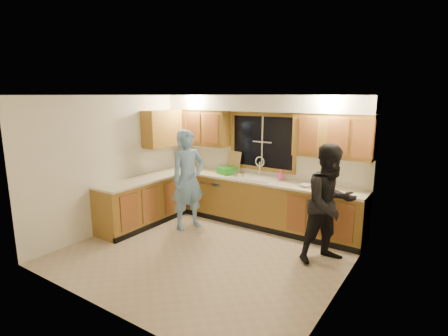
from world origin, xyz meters
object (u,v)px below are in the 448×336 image
Objects in this scene: dishwasher at (218,197)px; knife_block at (188,162)px; man at (188,180)px; woman at (330,204)px; stove at (119,210)px; sink at (255,181)px; soap_bottle at (281,174)px; bowl at (306,186)px; dish_crate at (227,171)px.

knife_block reaches higher than dishwasher.
man reaches higher than woman.
stove is 4.15× the size of knife_block.
stove is at bearing -134.61° from sink.
soap_bottle is at bearing 8.73° from dishwasher.
dishwasher is at bearing 62.31° from stove.
sink is 1.88m from woman.
soap_bottle reaches higher than bowl.
stove is 0.50× the size of woman.
dish_crate is at bearing -4.51° from knife_block.
sink is 3.96× the size of knife_block.
dish_crate is 1.72m from bowl.
dish_crate is 1.13m from soap_bottle.
dishwasher is 3.78× the size of knife_block.
soap_bottle is at bearing 2.86° from knife_block.
man reaches higher than sink.
dish_crate is at bearing 8.32° from dishwasher.
knife_block is 2.24m from soap_bottle.
sink is at bearing -157.88° from soap_bottle.
dishwasher is at bearing 110.08° from woman.
dish_crate reaches higher than bowl.
dishwasher is 1.13m from knife_block.
bowl is (1.91, -0.06, 0.53)m from dishwasher.
man is 0.94m from dish_crate.
man reaches higher than stove.
man is 1.32m from knife_block.
dishwasher is at bearing -7.36° from knife_block.
knife_block is (-0.93, 0.14, 0.62)m from dishwasher.
bowl is (1.72, -0.09, -0.05)m from dish_crate.
dishwasher is 4.14× the size of soap_bottle.
man is 9.67× the size of bowl.
knife_block is at bearing 60.22° from man.
sink is 1.05× the size of dishwasher.
soap_bottle is (2.24, 0.06, -0.01)m from knife_block.
sink is 1.06m from bowl.
sink is 4.34× the size of soap_bottle.
knife_block is 1.10× the size of soap_bottle.
dish_crate is (1.12, -0.12, -0.04)m from knife_block.
woman is 2.50m from dish_crate.
stove is 2.23m from dish_crate.
bowl is at bearing 79.48° from woman.
sink is at bearing 175.82° from bowl.
soap_bottle is at bearing 8.80° from dish_crate.
stove is at bearing -121.80° from dish_crate.
woman reaches higher than stove.
soap_bottle is (1.31, 0.20, 0.61)m from dishwasher.
soap_bottle reaches higher than stove.
stove is (-0.95, -1.81, 0.04)m from dishwasher.
man is 2.16m from bowl.
dishwasher is at bearing -179.01° from sink.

